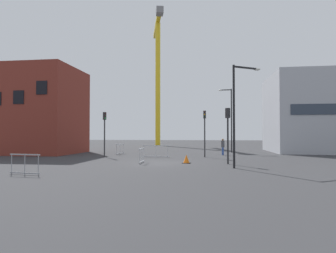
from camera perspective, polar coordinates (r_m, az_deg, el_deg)
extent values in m
plane|color=#333335|center=(21.79, -2.25, -7.01)|extent=(160.00, 160.00, 0.00)
cube|color=maroon|center=(34.98, -23.26, 2.75)|extent=(7.89, 7.67, 9.20)
cube|color=black|center=(31.85, -26.84, 5.05)|extent=(1.10, 0.06, 1.30)
cube|color=black|center=(30.68, -23.15, 6.90)|extent=(1.10, 0.06, 1.30)
cube|color=#A8AAB2|center=(39.29, 28.57, 2.23)|extent=(13.29, 9.95, 9.03)
cylinder|color=yellow|center=(55.14, -1.96, 8.21)|extent=(0.90, 0.90, 22.71)
cube|color=yellow|center=(60.48, -2.12, 18.87)|extent=(3.88, 13.29, 0.70)
cube|color=slate|center=(54.27, -1.61, 21.31)|extent=(1.59, 2.03, 1.10)
cylinder|color=#232326|center=(34.54, 12.12, 1.12)|extent=(0.14, 0.14, 7.27)
cube|color=#232326|center=(34.88, 11.06, 6.93)|extent=(1.25, 0.20, 0.10)
ellipsoid|color=silver|center=(34.89, 10.04, 6.88)|extent=(0.44, 0.24, 0.16)
cylinder|color=black|center=(18.76, 12.57, 1.92)|extent=(0.14, 0.14, 6.41)
cube|color=black|center=(19.72, 14.69, 10.89)|extent=(1.60, 1.01, 0.10)
ellipsoid|color=silver|center=(20.27, 16.75, 10.51)|extent=(0.44, 0.24, 0.16)
cylinder|color=#2D2D30|center=(27.88, -12.13, -2.23)|extent=(0.12, 0.12, 3.43)
cube|color=#2D2D30|center=(27.93, -12.11, 2.00)|extent=(0.36, 0.37, 0.70)
sphere|color=#390605|center=(27.78, -11.98, 2.47)|extent=(0.11, 0.11, 0.11)
sphere|color=#3C2905|center=(27.76, -11.98, 2.02)|extent=(0.11, 0.11, 0.11)
sphere|color=green|center=(27.75, -11.99, 1.57)|extent=(0.11, 0.11, 0.11)
cylinder|color=#232326|center=(21.19, 11.45, -2.76)|extent=(0.12, 0.12, 3.23)
cube|color=#232326|center=(21.23, 11.42, 2.56)|extent=(0.35, 0.36, 0.70)
sphere|color=#390605|center=(21.40, 11.17, 3.12)|extent=(0.11, 0.11, 0.11)
sphere|color=#F2A514|center=(21.38, 11.17, 2.53)|extent=(0.11, 0.11, 0.11)
sphere|color=#07330F|center=(21.37, 11.17, 1.94)|extent=(0.11, 0.11, 0.11)
cylinder|color=#2D2D30|center=(27.22, 7.08, -2.15)|extent=(0.12, 0.12, 3.54)
cube|color=#2D2D30|center=(27.28, 7.07, 2.30)|extent=(0.24, 0.28, 0.70)
sphere|color=#390605|center=(27.12, 7.06, 2.79)|extent=(0.11, 0.11, 0.11)
sphere|color=#F2A514|center=(27.10, 7.06, 2.33)|extent=(0.11, 0.11, 0.11)
sphere|color=#07330F|center=(27.09, 7.06, 1.86)|extent=(0.11, 0.11, 0.11)
cylinder|color=#33519E|center=(30.28, 10.56, -4.68)|extent=(0.14, 0.14, 0.78)
cylinder|color=#33519E|center=(30.09, 10.46, -4.70)|extent=(0.14, 0.14, 0.78)
cylinder|color=#4C4C51|center=(30.15, 10.50, -3.34)|extent=(0.34, 0.34, 0.65)
sphere|color=#8C6647|center=(30.14, 10.50, -2.52)|extent=(0.21, 0.21, 0.21)
cube|color=#B2B5BA|center=(21.61, -5.10, -4.26)|extent=(0.12, 1.81, 0.06)
cube|color=#B2B5BA|center=(21.68, -5.10, -6.77)|extent=(0.12, 1.81, 0.06)
cylinder|color=#B2B5BA|center=(20.85, -5.52, -5.80)|extent=(0.04, 0.04, 1.05)
cylinder|color=#B2B5BA|center=(21.65, -5.10, -5.65)|extent=(0.04, 0.04, 1.05)
cylinder|color=#B2B5BA|center=(22.44, -4.70, -5.50)|extent=(0.04, 0.04, 1.05)
cube|color=#B2B5BA|center=(26.86, -2.37, -3.71)|extent=(2.38, 0.20, 0.06)
cube|color=#B2B5BA|center=(26.91, -2.37, -5.73)|extent=(2.38, 0.20, 0.06)
cylinder|color=#B2B5BA|center=(27.03, -4.64, -4.81)|extent=(0.04, 0.04, 1.05)
cylinder|color=#B2B5BA|center=(26.88, -2.37, -4.83)|extent=(0.04, 0.04, 1.05)
cylinder|color=#B2B5BA|center=(26.78, -0.08, -4.84)|extent=(0.04, 0.04, 1.05)
cube|color=gray|center=(17.01, -25.84, -4.88)|extent=(1.82, 0.29, 0.06)
cube|color=gray|center=(17.09, -25.88, -8.06)|extent=(1.82, 0.29, 0.06)
cylinder|color=gray|center=(17.59, -27.90, -6.46)|extent=(0.04, 0.04, 1.05)
cylinder|color=gray|center=(17.05, -25.86, -6.64)|extent=(0.04, 0.04, 1.05)
cylinder|color=gray|center=(16.53, -23.70, -6.84)|extent=(0.04, 0.04, 1.05)
cube|color=#B2B5BA|center=(31.31, -9.21, -3.37)|extent=(0.16, 2.34, 0.06)
cube|color=#B2B5BA|center=(31.35, -9.22, -5.11)|extent=(0.16, 2.34, 0.06)
cylinder|color=#B2B5BA|center=(30.34, -9.89, -4.42)|extent=(0.04, 0.04, 1.05)
cylinder|color=#B2B5BA|center=(31.33, -9.22, -4.33)|extent=(0.04, 0.04, 1.05)
cylinder|color=#B2B5BA|center=(32.32, -8.59, -4.24)|extent=(0.04, 0.04, 1.05)
cube|color=black|center=(21.53, 3.56, -7.03)|extent=(0.61, 0.61, 0.03)
cone|color=orange|center=(21.51, 3.56, -6.26)|extent=(0.47, 0.47, 0.62)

